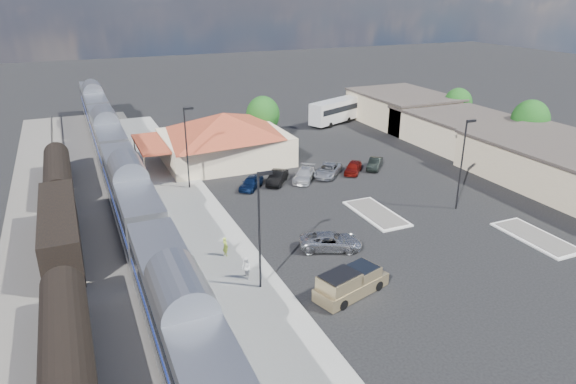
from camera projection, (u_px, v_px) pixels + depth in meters
name	position (u px, v px, depth m)	size (l,w,h in m)	color
ground	(351.00, 230.00, 46.55)	(280.00, 280.00, 0.00)	black
railbed	(100.00, 234.00, 45.56)	(16.00, 100.00, 0.12)	#4C4944
platform	(204.00, 225.00, 47.18)	(5.50, 92.00, 0.18)	gray
passenger_train	(131.00, 200.00, 45.53)	(3.00, 104.00, 5.55)	silver
freight_cars	(60.00, 232.00, 41.69)	(2.80, 46.00, 4.00)	black
station_depot	(224.00, 137.00, 64.18)	(18.35, 12.24, 6.20)	#C8B892
buildings_east	(481.00, 135.00, 68.29)	(14.40, 51.40, 4.80)	#C6B28C
traffic_island_south	(376.00, 213.00, 49.70)	(3.30, 7.50, 0.21)	silver
traffic_island_north	(536.00, 237.00, 44.88)	(3.30, 7.50, 0.21)	silver
lamp_plat_s	(260.00, 222.00, 35.43)	(1.08, 0.25, 9.00)	black
lamp_plat_n	(187.00, 142.00, 54.19)	(1.08, 0.25, 9.00)	black
lamp_lot	(463.00, 157.00, 49.08)	(1.08, 0.25, 9.00)	black
tree_east_b	(530.00, 120.00, 67.86)	(4.94, 4.94, 6.96)	#382314
tree_east_c	(458.00, 104.00, 79.97)	(4.41, 4.41, 6.21)	#382314
tree_depot	(263.00, 115.00, 71.78)	(4.71, 4.71, 6.63)	#382314
pickup_truck	(352.00, 282.00, 36.37)	(6.12, 3.70, 1.99)	tan
suv	(331.00, 241.00, 42.78)	(2.41, 5.23, 1.45)	#9B9DA2
coach_bus	(339.00, 109.00, 83.29)	(12.01, 7.17, 3.84)	white
person_a	(225.00, 246.00, 41.37)	(0.60, 0.39, 1.63)	#9FB93A
person_b	(246.00, 268.00, 38.01)	(0.84, 0.66, 1.73)	silver
parked_car_a	(251.00, 182.00, 55.97)	(1.64, 4.07, 1.39)	#0D1E43
parked_car_b	(277.00, 177.00, 57.40)	(1.54, 4.41, 1.45)	black
parked_car_c	(304.00, 175.00, 58.34)	(1.95, 4.79, 1.39)	silver
parked_car_d	(328.00, 170.00, 59.78)	(2.35, 5.11, 1.42)	#9B9EA3
parked_car_e	(353.00, 168.00, 60.72)	(1.62, 4.02, 1.37)	maroon
parked_car_f	(375.00, 164.00, 62.17)	(1.39, 3.99, 1.31)	black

